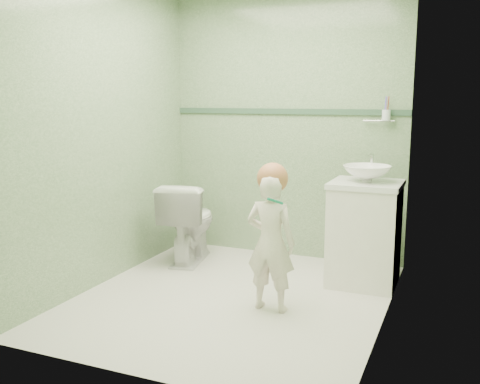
% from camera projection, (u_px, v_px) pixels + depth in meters
% --- Properties ---
extents(ground, '(2.50, 2.50, 0.00)m').
position_uv_depth(ground, '(232.00, 298.00, 4.02)').
color(ground, silver).
rests_on(ground, ground).
extents(room_shell, '(2.50, 2.54, 2.40)m').
position_uv_depth(room_shell, '(232.00, 137.00, 3.81)').
color(room_shell, gray).
rests_on(room_shell, ground).
extents(trim_stripe, '(2.20, 0.02, 0.05)m').
position_uv_depth(trim_stripe, '(286.00, 111.00, 4.91)').
color(trim_stripe, '#35553F').
rests_on(trim_stripe, room_shell).
extents(vanity, '(0.52, 0.50, 0.80)m').
position_uv_depth(vanity, '(364.00, 235.00, 4.27)').
color(vanity, white).
rests_on(vanity, ground).
extents(counter, '(0.54, 0.52, 0.04)m').
position_uv_depth(counter, '(366.00, 184.00, 4.20)').
color(counter, white).
rests_on(counter, vanity).
extents(basin, '(0.37, 0.37, 0.13)m').
position_uv_depth(basin, '(367.00, 173.00, 4.18)').
color(basin, white).
rests_on(basin, counter).
extents(faucet, '(0.03, 0.13, 0.18)m').
position_uv_depth(faucet, '(371.00, 161.00, 4.34)').
color(faucet, silver).
rests_on(faucet, counter).
extents(cup_holder, '(0.26, 0.07, 0.21)m').
position_uv_depth(cup_holder, '(385.00, 115.00, 4.52)').
color(cup_holder, silver).
rests_on(cup_holder, room_shell).
extents(toilet, '(0.54, 0.78, 0.73)m').
position_uv_depth(toilet, '(189.00, 222.00, 4.89)').
color(toilet, white).
rests_on(toilet, ground).
extents(toddler, '(0.36, 0.24, 0.97)m').
position_uv_depth(toddler, '(271.00, 243.00, 3.73)').
color(toddler, white).
rests_on(toddler, ground).
extents(hair_cap, '(0.22, 0.22, 0.22)m').
position_uv_depth(hair_cap, '(273.00, 178.00, 3.68)').
color(hair_cap, '#B26A41').
rests_on(hair_cap, toddler).
extents(teal_toothbrush, '(0.11, 0.13, 0.08)m').
position_uv_depth(teal_toothbrush, '(275.00, 200.00, 3.53)').
color(teal_toothbrush, '#0C7E58').
rests_on(teal_toothbrush, toddler).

